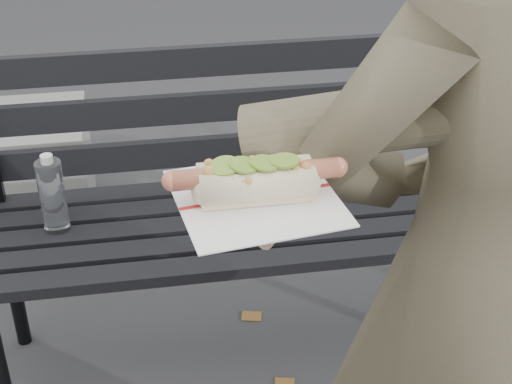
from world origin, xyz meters
TOP-DOWN VIEW (x-y plane):
  - park_bench at (0.09, 0.83)m, footprint 1.50×0.44m
  - person at (0.33, -0.02)m, footprint 0.64×0.45m
  - held_hotdog at (0.14, -0.05)m, footprint 0.62×0.31m

SIDE VIEW (x-z plane):
  - park_bench at x=0.09m, z-range 0.08..0.96m
  - person at x=0.33m, z-range 0.00..1.67m
  - held_hotdog at x=0.14m, z-range 1.03..1.23m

